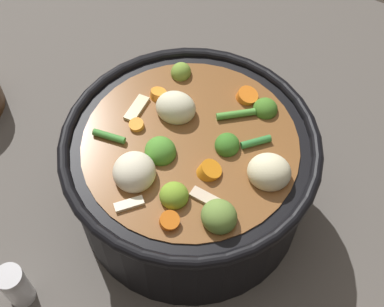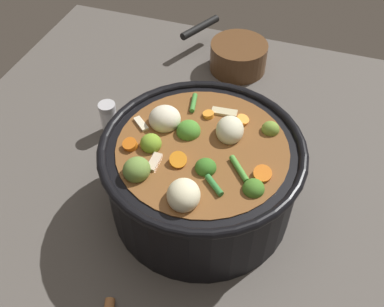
{
  "view_description": "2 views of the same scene",
  "coord_description": "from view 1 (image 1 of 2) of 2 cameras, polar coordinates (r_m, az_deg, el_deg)",
  "views": [
    {
      "loc": [
        0.19,
        -0.32,
        0.67
      ],
      "look_at": [
        0.01,
        -0.01,
        0.14
      ],
      "focal_mm": 49.89,
      "sensor_mm": 36.0,
      "label": 1
    },
    {
      "loc": [
        0.44,
        0.13,
        0.62
      ],
      "look_at": [
        -0.01,
        -0.02,
        0.11
      ],
      "focal_mm": 40.59,
      "sensor_mm": 36.0,
      "label": 2
    }
  ],
  "objects": [
    {
      "name": "ground_plane",
      "position": [
        0.77,
        -0.16,
        -5.05
      ],
      "size": [
        1.1,
        1.1,
        0.0
      ],
      "primitive_type": "plane",
      "color": "#514C47"
    },
    {
      "name": "cooking_pot",
      "position": [
        0.7,
        -0.16,
        -1.94
      ],
      "size": [
        0.32,
        0.32,
        0.17
      ],
      "color": "black",
      "rests_on": "ground_plane"
    },
    {
      "name": "salt_shaker",
      "position": [
        0.71,
        -18.33,
        -13.31
      ],
      "size": [
        0.03,
        0.03,
        0.07
      ],
      "color": "silver",
      "rests_on": "ground_plane"
    }
  ]
}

